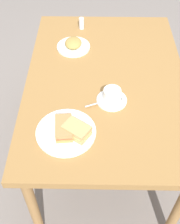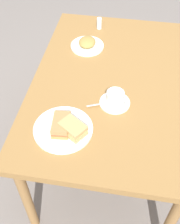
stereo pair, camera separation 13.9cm
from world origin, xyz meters
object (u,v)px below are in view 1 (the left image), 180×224
at_px(sandwich_plate, 66,132).
at_px(coffee_cup, 112,95).
at_px(coffee_saucer, 112,100).
at_px(side_plate, 74,47).
at_px(sandwich_back, 77,130).
at_px(dining_table, 106,87).
at_px(sandwich_front, 64,128).
at_px(salt_shaker, 82,23).
at_px(spoon, 97,103).

relative_size(sandwich_plate, coffee_cup, 2.57).
relative_size(coffee_saucer, side_plate, 0.76).
distance_m(sandwich_back, coffee_saucer, 0.28).
bearing_deg(dining_table, side_plate, -144.96).
height_order(sandwich_front, coffee_cup, coffee_cup).
bearing_deg(salt_shaker, sandwich_back, 0.65).
bearing_deg(sandwich_plate, dining_table, 153.26).
bearing_deg(coffee_saucer, coffee_cup, 57.87).
distance_m(dining_table, side_plate, 0.35).
distance_m(sandwich_front, sandwich_back, 0.06).
height_order(dining_table, side_plate, side_plate).
relative_size(sandwich_front, side_plate, 0.69).
bearing_deg(sandwich_front, salt_shaker, 176.86).
xyz_separation_m(sandwich_back, side_plate, (-0.67, -0.05, -0.03)).
relative_size(sandwich_back, spoon, 1.49).
bearing_deg(sandwich_plate, salt_shaker, 177.35).
bearing_deg(salt_shaker, coffee_cup, 14.98).
bearing_deg(sandwich_front, sandwich_back, 77.22).
bearing_deg(coffee_cup, spoon, -68.91).
distance_m(side_plate, salt_shaker, 0.22).
bearing_deg(spoon, sandwich_back, -25.59).
bearing_deg(sandwich_plate, sandwich_back, 73.95).
xyz_separation_m(dining_table, coffee_saucer, (0.17, 0.02, 0.07)).
distance_m(dining_table, sandwich_plate, 0.43).
height_order(sandwich_front, salt_shaker, salt_shaker).
bearing_deg(salt_shaker, sandwich_front, -3.14).
bearing_deg(coffee_cup, dining_table, -171.46).
height_order(coffee_cup, salt_shaker, same).
distance_m(spoon, salt_shaker, 0.70).
bearing_deg(side_plate, dining_table, 35.04).
distance_m(sandwich_plate, salt_shaker, 0.88).
height_order(sandwich_front, coffee_saucer, sandwich_front).
bearing_deg(coffee_saucer, dining_table, -171.88).
bearing_deg(sandwich_back, coffee_cup, 143.12).
xyz_separation_m(sandwich_plate, sandwich_front, (0.00, -0.01, 0.03)).
distance_m(coffee_saucer, side_plate, 0.50).
xyz_separation_m(sandwich_plate, coffee_saucer, (-0.21, 0.22, -0.00)).
bearing_deg(sandwich_front, dining_table, 152.44).
height_order(spoon, side_plate, spoon).
bearing_deg(coffee_saucer, sandwich_back, -36.54).
distance_m(sandwich_plate, spoon, 0.23).
xyz_separation_m(sandwich_back, spoon, (-0.20, 0.09, -0.03)).
distance_m(coffee_cup, spoon, 0.09).
bearing_deg(side_plate, sandwich_back, 4.42).
xyz_separation_m(dining_table, coffee_cup, (0.17, 0.03, 0.11)).
xyz_separation_m(dining_table, sandwich_back, (0.40, -0.14, 0.11)).
height_order(sandwich_front, side_plate, sandwich_front).
bearing_deg(dining_table, salt_shaker, -162.83).
height_order(sandwich_front, spoon, sandwich_front).
bearing_deg(side_plate, spoon, 16.92).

